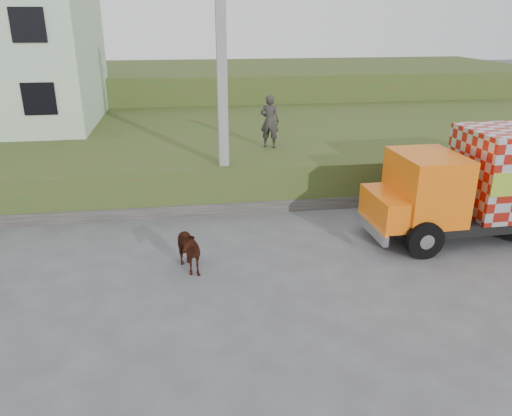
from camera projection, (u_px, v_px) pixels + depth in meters
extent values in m
plane|color=#474749|center=(282.00, 271.00, 12.52)|extent=(120.00, 120.00, 0.00)
cube|color=#2B541C|center=(236.00, 146.00, 21.47)|extent=(40.00, 12.00, 1.50)
cube|color=#2B541C|center=(215.00, 91.00, 32.28)|extent=(40.00, 12.00, 3.00)
cube|color=#595651|center=(195.00, 208.00, 16.04)|extent=(16.00, 0.50, 0.40)
cube|color=gray|center=(222.00, 86.00, 15.19)|extent=(0.30, 0.30, 8.00)
cube|color=black|center=(492.00, 215.00, 14.45)|extent=(6.28, 2.19, 0.32)
cube|color=#E3600B|center=(426.00, 186.00, 13.72)|extent=(1.71, 2.15, 1.83)
cube|color=#E3600B|center=(388.00, 207.00, 13.74)|extent=(0.97, 1.95, 0.82)
cube|color=yellow|center=(509.00, 159.00, 15.18)|extent=(4.21, 0.15, 0.64)
cube|color=silver|center=(371.00, 227.00, 13.86)|extent=(0.20, 2.11, 0.27)
cylinder|color=black|center=(424.00, 240.00, 13.07)|extent=(1.02, 0.35, 1.01)
cylinder|color=black|center=(390.00, 211.00, 15.01)|extent=(1.02, 0.35, 1.01)
cylinder|color=black|center=(497.00, 204.00, 15.60)|extent=(1.02, 0.35, 1.01)
imported|color=black|center=(185.00, 249.00, 12.36)|extent=(1.12, 1.54, 1.18)
imported|color=#2E2B28|center=(270.00, 121.00, 17.93)|extent=(0.82, 0.69, 1.90)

